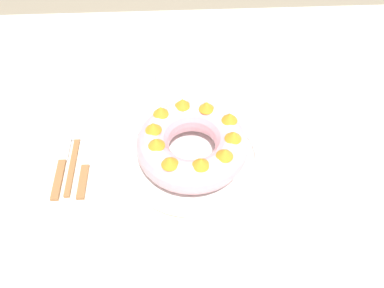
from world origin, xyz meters
name	(u,v)px	position (x,y,z in m)	size (l,w,h in m)	color
ground_plane	(195,280)	(0.00, 0.00, 0.00)	(8.00, 8.00, 0.00)	gray
dining_table	(197,180)	(0.00, 0.00, 0.66)	(1.41, 1.20, 0.74)	silver
serving_dish	(192,157)	(-0.01, 0.00, 0.75)	(0.29, 0.29, 0.02)	white
bundt_cake	(192,143)	(-0.01, 0.00, 0.79)	(0.23, 0.23, 0.09)	#E09EAD
fork	(75,150)	(-0.27, 0.04, 0.74)	(0.02, 0.21, 0.01)	#936038
serving_knife	(62,162)	(-0.29, 0.01, 0.74)	(0.02, 0.22, 0.01)	#936038
cake_knife	(85,167)	(-0.24, -0.01, 0.74)	(0.02, 0.18, 0.01)	#936038
side_bowl	(186,71)	(-0.02, 0.28, 0.76)	(0.16, 0.16, 0.04)	white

